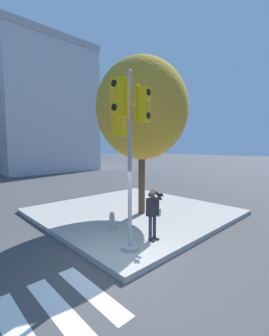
% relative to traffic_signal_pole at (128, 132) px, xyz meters
% --- Properties ---
extents(ground_plane, '(160.00, 160.00, 0.00)m').
position_rel_traffic_signal_pole_xyz_m(ground_plane, '(-0.47, -0.48, -3.61)').
color(ground_plane, '#424244').
extents(sidewalk_corner, '(8.00, 8.00, 0.18)m').
position_rel_traffic_signal_pole_xyz_m(sidewalk_corner, '(3.03, 3.02, -3.52)').
color(sidewalk_corner, '#9E9B96').
rests_on(sidewalk_corner, ground_plane).
extents(traffic_signal_pole, '(0.91, 1.23, 5.12)m').
position_rel_traffic_signal_pole_xyz_m(traffic_signal_pole, '(0.00, 0.00, 0.00)').
color(traffic_signal_pole, '#939399').
rests_on(traffic_signal_pole, sidewalk_corner).
extents(person_photographer, '(0.58, 0.54, 1.66)m').
position_rel_traffic_signal_pole_xyz_m(person_photographer, '(1.11, 0.01, -2.44)').
color(person_photographer, black).
rests_on(person_photographer, sidewalk_corner).
extents(street_tree, '(3.98, 3.98, 6.84)m').
position_rel_traffic_signal_pole_xyz_m(street_tree, '(2.93, 2.32, 1.20)').
color(street_tree, brown).
rests_on(street_tree, sidewalk_corner).
extents(fire_hydrant, '(0.20, 0.26, 0.66)m').
position_rel_traffic_signal_pole_xyz_m(fire_hydrant, '(0.68, 1.62, -3.10)').
color(fire_hydrant, '#99999E').
rests_on(fire_hydrant, sidewalk_corner).
extents(building_right, '(11.74, 13.04, 16.50)m').
position_rel_traffic_signal_pole_xyz_m(building_right, '(8.06, 27.46, 4.66)').
color(building_right, '#BCBCC1').
rests_on(building_right, ground_plane).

